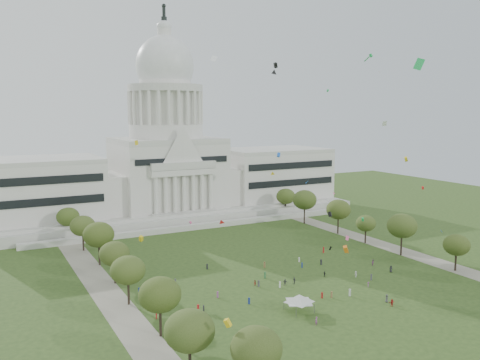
# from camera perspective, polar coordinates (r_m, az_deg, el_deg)

# --- Properties ---
(ground) EXTENTS (400.00, 400.00, 0.00)m
(ground) POSITION_cam_1_polar(r_m,az_deg,el_deg) (132.84, 9.38, -12.68)
(ground) COLOR #2F471C
(ground) RESTS_ON ground
(capitol) EXTENTS (160.00, 64.50, 91.30)m
(capitol) POSITION_cam_1_polar(r_m,az_deg,el_deg) (226.61, -8.18, 1.64)
(capitol) COLOR #BBB8AE
(capitol) RESTS_ON ground
(path_left) EXTENTS (8.00, 160.00, 0.04)m
(path_left) POSITION_cam_1_polar(r_m,az_deg,el_deg) (139.39, -15.01, -11.84)
(path_left) COLOR gray
(path_left) RESTS_ON ground
(path_right) EXTENTS (8.00, 160.00, 0.04)m
(path_right) POSITION_cam_1_polar(r_m,az_deg,el_deg) (184.61, 15.65, -7.00)
(path_right) COLOR gray
(path_right) RESTS_ON ground
(row_tree_l_0) EXTENTS (8.85, 8.85, 12.59)m
(row_tree_l_0) POSITION_cam_1_polar(r_m,az_deg,el_deg) (90.80, -5.70, -16.48)
(row_tree_l_0) COLOR black
(row_tree_l_0) RESTS_ON ground
(row_tree_l_1) EXTENTS (8.86, 8.86, 12.59)m
(row_tree_l_1) POSITION_cam_1_polar(r_m,az_deg,el_deg) (107.43, -8.99, -12.60)
(row_tree_l_1) COLOR black
(row_tree_l_1) RESTS_ON ground
(row_tree_r_1) EXTENTS (7.58, 7.58, 10.78)m
(row_tree_r_1) POSITION_cam_1_polar(r_m,az_deg,el_deg) (160.77, 23.15, -6.73)
(row_tree_r_1) COLOR black
(row_tree_r_1) RESTS_ON ground
(row_tree_l_2) EXTENTS (8.42, 8.42, 11.97)m
(row_tree_l_2) POSITION_cam_1_polar(r_m,az_deg,el_deg) (125.68, -12.48, -9.86)
(row_tree_l_2) COLOR black
(row_tree_l_2) RESTS_ON ground
(row_tree_r_2) EXTENTS (9.55, 9.55, 13.58)m
(row_tree_r_2) POSITION_cam_1_polar(r_m,az_deg,el_deg) (171.10, 17.74, -4.93)
(row_tree_r_2) COLOR black
(row_tree_r_2) RESTS_ON ground
(row_tree_l_3) EXTENTS (8.12, 8.12, 11.55)m
(row_tree_l_3) POSITION_cam_1_polar(r_m,az_deg,el_deg) (141.42, -13.93, -8.04)
(row_tree_l_3) COLOR black
(row_tree_l_3) RESTS_ON ground
(row_tree_r_3) EXTENTS (7.01, 7.01, 9.98)m
(row_tree_r_3) POSITION_cam_1_polar(r_m,az_deg,el_deg) (183.76, 13.95, -4.74)
(row_tree_r_3) COLOR black
(row_tree_r_3) RESTS_ON ground
(row_tree_l_4) EXTENTS (9.29, 9.29, 13.21)m
(row_tree_l_4) POSITION_cam_1_polar(r_m,az_deg,el_deg) (158.59, -15.59, -5.93)
(row_tree_l_4) COLOR black
(row_tree_l_4) RESTS_ON ground
(row_tree_r_4) EXTENTS (9.19, 9.19, 13.06)m
(row_tree_r_4) POSITION_cam_1_polar(r_m,az_deg,el_deg) (195.10, 11.00, -3.27)
(row_tree_r_4) COLOR black
(row_tree_r_4) RESTS_ON ground
(row_tree_l_5) EXTENTS (8.33, 8.33, 11.85)m
(row_tree_l_5) POSITION_cam_1_polar(r_m,az_deg,el_deg) (176.37, -17.26, -4.95)
(row_tree_l_5) COLOR black
(row_tree_l_5) RESTS_ON ground
(row_tree_r_5) EXTENTS (9.82, 9.82, 13.96)m
(row_tree_r_5) POSITION_cam_1_polar(r_m,az_deg,el_deg) (210.01, 7.27, -2.23)
(row_tree_r_5) COLOR black
(row_tree_r_5) RESTS_ON ground
(row_tree_l_6) EXTENTS (8.19, 8.19, 11.64)m
(row_tree_l_6) POSITION_cam_1_polar(r_m,az_deg,el_deg) (193.63, -18.75, -3.94)
(row_tree_l_6) COLOR black
(row_tree_l_6) RESTS_ON ground
(row_tree_r_6) EXTENTS (8.42, 8.42, 11.97)m
(row_tree_r_6) POSITION_cam_1_polar(r_m,az_deg,el_deg) (226.22, 5.16, -1.84)
(row_tree_r_6) COLOR black
(row_tree_r_6) RESTS_ON ground
(near_tree_0) EXTENTS (8.47, 8.47, 12.04)m
(near_tree_0) POSITION_cam_1_polar(r_m,az_deg,el_deg) (85.43, 1.85, -18.36)
(near_tree_0) COLOR black
(near_tree_0) RESTS_ON ground
(event_tent) EXTENTS (10.00, 10.00, 4.23)m
(event_tent) POSITION_cam_1_polar(r_m,az_deg,el_deg) (121.13, 6.66, -13.02)
(event_tent) COLOR #4C4C4C
(event_tent) RESTS_ON ground
(person_0) EXTENTS (1.17, 1.04, 2.01)m
(person_0) POSITION_cam_1_polar(r_m,az_deg,el_deg) (154.65, 16.59, -9.54)
(person_0) COLOR #26262B
(person_0) RESTS_ON ground
(person_2) EXTENTS (1.02, 0.87, 1.80)m
(person_2) POSITION_cam_1_polar(r_m,az_deg,el_deg) (159.89, 14.72, -8.94)
(person_2) COLOR #994C8C
(person_2) RESTS_ON ground
(person_3) EXTENTS (0.64, 1.11, 1.65)m
(person_3) POSITION_cam_1_polar(r_m,az_deg,el_deg) (148.00, 12.86, -10.27)
(person_3) COLOR silver
(person_3) RESTS_ON ground
(person_4) EXTENTS (0.80, 1.20, 1.89)m
(person_4) POSITION_cam_1_polar(r_m,az_deg,el_deg) (139.66, 6.11, -11.17)
(person_4) COLOR #4C4C51
(person_4) RESTS_ON ground
(person_5) EXTENTS (1.62, 1.17, 1.63)m
(person_5) POSITION_cam_1_polar(r_m,az_deg,el_deg) (138.69, 5.08, -11.35)
(person_5) COLOR #4C4C51
(person_5) RESTS_ON ground
(person_6) EXTENTS (0.85, 1.08, 1.95)m
(person_6) POSITION_cam_1_polar(r_m,az_deg,el_deg) (131.51, 16.14, -12.65)
(person_6) COLOR #4C4C51
(person_6) RESTS_ON ground
(person_7) EXTENTS (0.84, 0.73, 1.94)m
(person_7) POSITION_cam_1_polar(r_m,az_deg,el_deg) (115.41, 8.56, -15.38)
(person_7) COLOR #994C8C
(person_7) RESTS_ON ground
(person_8) EXTENTS (0.75, 0.49, 1.49)m
(person_8) POSITION_cam_1_polar(r_m,az_deg,el_deg) (137.96, 1.66, -11.46)
(person_8) COLOR #B21E1E
(person_8) RESTS_ON ground
(person_9) EXTENTS (0.94, 1.05, 1.46)m
(person_9) POSITION_cam_1_polar(r_m,az_deg,el_deg) (140.72, 14.22, -11.32)
(person_9) COLOR #994C8C
(person_9) RESTS_ON ground
(person_10) EXTENTS (0.76, 1.05, 1.60)m
(person_10) POSITION_cam_1_polar(r_m,az_deg,el_deg) (146.62, 9.48, -10.36)
(person_10) COLOR #26262B
(person_10) RESTS_ON ground
(person_11) EXTENTS (1.72, 0.98, 1.75)m
(person_11) POSITION_cam_1_polar(r_m,az_deg,el_deg) (129.40, 16.69, -13.06)
(person_11) COLOR #B21E1E
(person_11) RESTS_ON ground
(distant_crowd) EXTENTS (66.12, 37.28, 1.95)m
(distant_crowd) POSITION_cam_1_polar(r_m,az_deg,el_deg) (137.26, 1.98, -11.51)
(distant_crowd) COLOR #B21E1E
(distant_crowd) RESTS_ON ground
(kite_swarm) EXTENTS (94.19, 102.56, 58.67)m
(kite_swarm) POSITION_cam_1_polar(r_m,az_deg,el_deg) (139.01, 8.26, 0.14)
(kite_swarm) COLOR green
(kite_swarm) RESTS_ON ground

